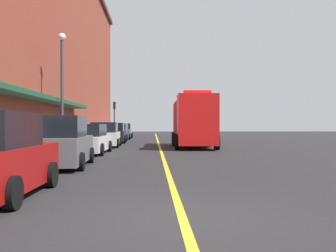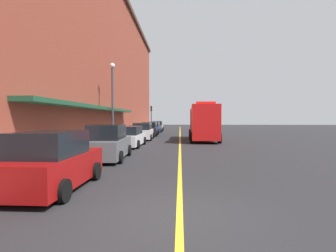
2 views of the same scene
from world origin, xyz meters
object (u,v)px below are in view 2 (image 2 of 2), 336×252
Objects in this scene: parking_meter_2 at (145,126)px; parked_car_5 at (154,128)px; parked_car_3 at (143,132)px; street_lamp_left at (113,94)px; parked_car_1 at (108,143)px; parked_car_2 at (130,137)px; fire_truck at (203,123)px; parking_meter_1 at (130,129)px; parked_car_6 at (157,126)px; traffic_light_near at (151,113)px; parking_meter_0 at (124,130)px; parked_car_0 at (53,163)px; parked_car_4 at (150,129)px.

parked_car_5 is at bearing -32.22° from parking_meter_2.
parked_car_3 is 0.66× the size of street_lamp_left.
parked_car_5 is at bearing -1.33° from parked_car_3.
parked_car_2 is at bearing -1.94° from parked_car_1.
parking_meter_1 is at bearing -100.29° from fire_truck.
fire_truck reaches higher than parked_car_5.
fire_truck is (6.22, -0.74, 0.94)m from parked_car_3.
fire_truck is (6.20, -18.13, 0.95)m from parked_car_6.
traffic_light_near is at bearing 22.37° from parked_car_6.
parking_meter_0 is (-1.43, -14.04, 0.26)m from parked_car_5.
street_lamp_left reaches higher than parked_car_2.
parked_car_1 is at bearing -87.66° from traffic_light_near.
street_lamp_left reaches higher than parking_meter_2.
parked_car_1 reaches higher than parked_car_3.
parked_car_5 is 9.29m from traffic_light_near.
parking_meter_1 is at bearing -90.00° from parking_meter_2.
parked_car_1 reaches higher than parked_car_5.
parked_car_2 is at bearing -71.59° from parking_meter_0.
parked_car_0 is at bearing -18.25° from fire_truck.
parked_car_0 is 36.25m from parked_car_6.
parked_car_5 is 16.46m from street_lamp_left.
parked_car_5 is at bearing -152.55° from fire_truck.
street_lamp_left reaches higher than fire_truck.
street_lamp_left is (-2.06, -4.14, 3.58)m from parked_car_3.
traffic_light_near reaches higher than parked_car_4.
parked_car_1 is 24.69m from parked_car_5.
parked_car_5 is (-0.05, 5.75, -0.01)m from parked_car_4.
parking_meter_2 is at bearing 1.02° from parked_car_1.
parked_car_3 is 1.01× the size of parked_car_6.
fire_truck is at bearing 22.35° from street_lamp_left.
parking_meter_0 is 3.04m from parking_meter_1.
parked_car_1 is at bearing -86.79° from parking_meter_2.
parked_car_0 is at bearing -82.40° from street_lamp_left.
parked_car_4 is (0.07, 12.52, 0.05)m from parked_car_2.
parked_car_3 is (0.05, 6.47, 0.06)m from parked_car_2.
parked_car_3 is (0.09, 18.86, -0.04)m from parked_car_0.
parking_meter_1 is (-1.41, 7.26, 0.30)m from parked_car_2.
parked_car_6 is at bearing -66.62° from traffic_light_near.
parked_car_2 is 0.60× the size of fire_truck.
parked_car_4 is at bearing -2.33° from parked_car_1.
parked_car_3 reaches higher than parking_meter_0.
parked_car_0 reaches higher than parked_car_2.
parking_meter_2 is (-1.46, 12.70, 0.24)m from parked_car_3.
parking_meter_1 is at bearing 83.06° from street_lamp_left.
parked_car_5 is (-0.00, 24.68, -0.08)m from parked_car_1.
parking_meter_1 is (-1.48, -16.60, 0.25)m from parked_car_6.
parked_car_4 is 0.59× the size of fire_truck.
parked_car_4 reaches higher than parked_car_5.
street_lamp_left is 1.61× the size of traffic_light_near.
parked_car_4 is at bearing -177.42° from parked_car_5.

